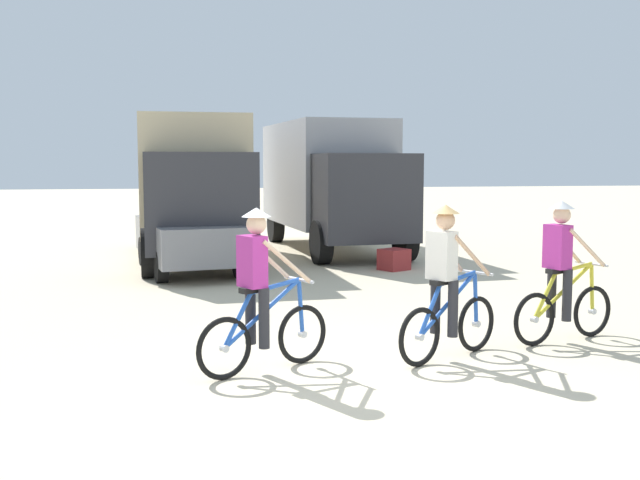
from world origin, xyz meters
TOP-DOWN VIEW (x-y plane):
  - ground_plane at (0.00, 0.00)m, footprint 120.00×120.00m
  - box_truck_tan_camper at (-1.53, 10.93)m, footprint 2.63×6.84m
  - box_truck_grey_hauler at (2.12, 12.28)m, footprint 2.88×6.91m
  - sedan_parked at (-1.62, 8.81)m, footprint 2.41×4.43m
  - cyclist_orange_shirt at (-1.00, 0.94)m, footprint 1.55×0.90m
  - cyclist_cowboy_hat at (1.20, 1.07)m, footprint 1.52×0.95m
  - cyclist_near_camera at (2.96, 1.63)m, footprint 1.66×0.71m
  - supply_crate at (2.68, 8.28)m, footprint 0.72×0.70m

SIDE VIEW (x-z plane):
  - ground_plane at x=0.00m, z-range 0.00..0.00m
  - supply_crate at x=2.68m, z-range 0.00..0.45m
  - cyclist_orange_shirt at x=-1.00m, z-range -0.06..1.76m
  - cyclist_cowboy_hat at x=1.20m, z-range -0.06..1.76m
  - cyclist_near_camera at x=2.96m, z-range -0.06..1.76m
  - sedan_parked at x=-1.62m, z-range 0.00..1.76m
  - box_truck_tan_camper at x=-1.53m, z-range 0.20..3.55m
  - box_truck_grey_hauler at x=2.12m, z-range 0.20..3.55m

